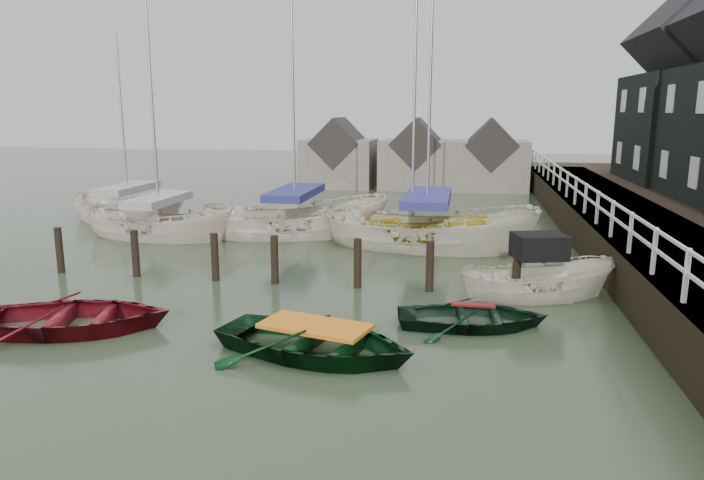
% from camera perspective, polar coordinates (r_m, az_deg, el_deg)
% --- Properties ---
extents(ground, '(120.00, 120.00, 0.00)m').
position_cam_1_polar(ground, '(15.08, -6.00, -7.22)').
color(ground, '#2B3622').
rests_on(ground, ground).
extents(pier, '(3.04, 32.00, 2.70)m').
position_cam_1_polar(pier, '(24.63, 22.83, 1.09)').
color(pier, black).
rests_on(pier, ground).
extents(mooring_pilings, '(13.72, 0.22, 1.80)m').
position_cam_1_polar(mooring_pilings, '(18.00, -6.77, -2.42)').
color(mooring_pilings, black).
rests_on(mooring_pilings, ground).
extents(far_sheds, '(14.00, 4.08, 4.39)m').
position_cam_1_polar(far_sheds, '(39.91, 5.70, 7.39)').
color(far_sheds, '#665B51').
rests_on(far_sheds, ground).
extents(rowboat_red, '(5.06, 4.18, 0.91)m').
position_cam_1_polar(rowboat_red, '(15.65, -24.14, -7.51)').
color(rowboat_red, '#5F0D16').
rests_on(rowboat_red, ground).
extents(rowboat_green, '(4.84, 3.98, 0.87)m').
position_cam_1_polar(rowboat_green, '(12.97, -3.34, -10.40)').
color(rowboat_green, black).
rests_on(rowboat_green, ground).
extents(rowboat_dkgreen, '(3.73, 2.89, 0.71)m').
position_cam_1_polar(rowboat_dkgreen, '(14.84, 10.88, -7.69)').
color(rowboat_dkgreen, black).
rests_on(rowboat_dkgreen, ground).
extents(motorboat, '(4.45, 2.70, 2.49)m').
position_cam_1_polar(motorboat, '(17.34, 16.47, -4.75)').
color(motorboat, beige).
rests_on(motorboat, ground).
extents(sailboat_a, '(6.69, 3.32, 10.35)m').
position_cam_1_polar(sailboat_a, '(25.52, -17.01, 0.36)').
color(sailboat_a, beige).
rests_on(sailboat_a, ground).
extents(sailboat_b, '(7.92, 4.88, 12.72)m').
position_cam_1_polar(sailboat_b, '(24.97, -5.14, 0.60)').
color(sailboat_b, beige).
rests_on(sailboat_b, ground).
extents(sailboat_c, '(5.55, 2.16, 10.71)m').
position_cam_1_polar(sailboat_c, '(23.20, 5.45, -0.38)').
color(sailboat_c, gold).
rests_on(sailboat_c, ground).
extents(sailboat_d, '(8.25, 4.13, 12.58)m').
position_cam_1_polar(sailboat_d, '(22.84, 6.77, -0.50)').
color(sailboat_d, beige).
rests_on(sailboat_d, ground).
extents(sailboat_e, '(7.03, 4.73, 9.35)m').
position_cam_1_polar(sailboat_e, '(29.24, -19.57, 1.60)').
color(sailboat_e, beige).
rests_on(sailboat_e, ground).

